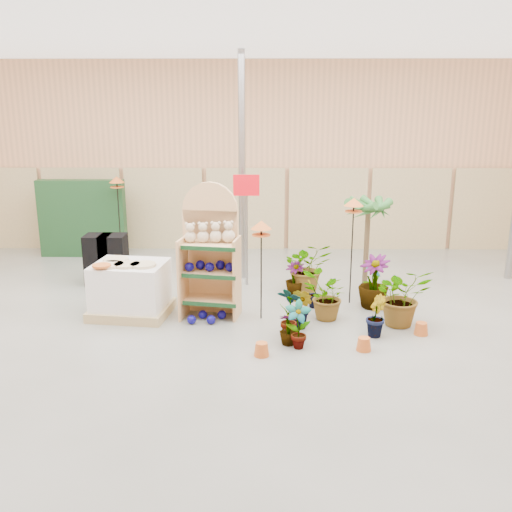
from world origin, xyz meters
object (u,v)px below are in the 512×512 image
Objects in this scene: display_shelf at (210,255)px; pallet_stack at (131,289)px; potted_plant_2 at (326,296)px; bird_table_front at (261,228)px.

pallet_stack is (-1.37, -0.07, -0.58)m from display_shelf.
display_shelf reaches higher than pallet_stack.
display_shelf reaches higher than potted_plant_2.
display_shelf is 1.34× the size of bird_table_front.
potted_plant_2 is at bearing 1.69° from display_shelf.
pallet_stack is at bearing 176.34° from potted_plant_2.
display_shelf is at bearing 10.27° from pallet_stack.
pallet_stack reaches higher than potted_plant_2.
bird_table_front is at bearing 3.33° from pallet_stack.
bird_table_front is 2.06× the size of potted_plant_2.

